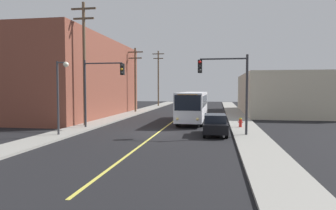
# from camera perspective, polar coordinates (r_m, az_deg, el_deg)

# --- Properties ---
(ground_plane) EXTENTS (120.00, 120.00, 0.00)m
(ground_plane) POSITION_cam_1_polar(r_m,az_deg,el_deg) (24.65, -1.97, -5.30)
(ground_plane) COLOR black
(sidewalk_left) EXTENTS (2.50, 90.00, 0.15)m
(sidewalk_left) POSITION_cam_1_polar(r_m,az_deg,el_deg) (36.15, -10.17, -2.54)
(sidewalk_left) COLOR gray
(sidewalk_left) RESTS_ON ground
(sidewalk_right) EXTENTS (2.50, 90.00, 0.15)m
(sidewalk_right) POSITION_cam_1_polar(r_m,az_deg,el_deg) (34.18, 13.43, -2.90)
(sidewalk_right) COLOR gray
(sidewalk_right) RESTS_ON ground
(lane_stripe_center) EXTENTS (0.16, 60.00, 0.01)m
(lane_stripe_center) POSITION_cam_1_polar(r_m,az_deg,el_deg) (39.37, 2.31, -2.13)
(lane_stripe_center) COLOR #D8CC4C
(lane_stripe_center) RESTS_ON ground
(building_left_brick) EXTENTS (10.00, 23.98, 9.89)m
(building_left_brick) POSITION_cam_1_polar(r_m,az_deg,el_deg) (41.19, -17.08, 4.84)
(building_left_brick) COLOR brown
(building_left_brick) RESTS_ON ground
(building_right_warehouse) EXTENTS (12.00, 20.77, 5.72)m
(building_right_warehouse) POSITION_cam_1_polar(r_m,az_deg,el_deg) (47.19, 21.21, 2.00)
(building_right_warehouse) COLOR beige
(building_right_warehouse) RESTS_ON ground
(city_bus) EXTENTS (2.63, 12.17, 3.20)m
(city_bus) POSITION_cam_1_polar(r_m,az_deg,el_deg) (32.71, 4.79, -0.03)
(city_bus) COLOR silver
(city_bus) RESTS_ON ground
(parked_car_black) EXTENTS (1.94, 4.45, 1.62)m
(parked_car_black) POSITION_cam_1_polar(r_m,az_deg,el_deg) (23.67, 8.88, -3.63)
(parked_car_black) COLOR black
(parked_car_black) RESTS_ON ground
(utility_pole_near) EXTENTS (2.40, 0.28, 11.49)m
(utility_pole_near) POSITION_cam_1_polar(r_m,az_deg,el_deg) (29.62, -15.57, 8.45)
(utility_pole_near) COLOR brown
(utility_pole_near) RESTS_ON sidewalk_left
(utility_pole_mid) EXTENTS (2.40, 0.28, 9.52)m
(utility_pole_mid) POSITION_cam_1_polar(r_m,az_deg,el_deg) (45.62, -6.21, 5.36)
(utility_pole_mid) COLOR brown
(utility_pole_mid) RESTS_ON sidewalk_left
(utility_pole_far) EXTENTS (2.40, 0.28, 10.97)m
(utility_pole_far) POSITION_cam_1_polar(r_m,az_deg,el_deg) (60.55, -1.84, 5.53)
(utility_pole_far) COLOR brown
(utility_pole_far) RESTS_ON sidewalk_left
(traffic_signal_left_corner) EXTENTS (3.75, 0.48, 6.00)m
(traffic_signal_left_corner) POSITION_cam_1_polar(r_m,az_deg,el_deg) (27.42, -12.53, 4.50)
(traffic_signal_left_corner) COLOR #2D2D33
(traffic_signal_left_corner) RESTS_ON sidewalk_left
(traffic_signal_right_corner) EXTENTS (3.75, 0.48, 6.00)m
(traffic_signal_right_corner) POSITION_cam_1_polar(r_m,az_deg,el_deg) (23.16, 10.92, 4.78)
(traffic_signal_right_corner) COLOR #2D2D33
(traffic_signal_right_corner) RESTS_ON sidewalk_right
(street_lamp_left) EXTENTS (0.98, 0.40, 5.50)m
(street_lamp_left) POSITION_cam_1_polar(r_m,az_deg,el_deg) (23.95, -19.69, 3.26)
(street_lamp_left) COLOR #38383D
(street_lamp_left) RESTS_ON sidewalk_left
(fire_hydrant) EXTENTS (0.44, 0.26, 0.84)m
(fire_hydrant) POSITION_cam_1_polar(r_m,az_deg,el_deg) (27.90, 13.55, -3.19)
(fire_hydrant) COLOR red
(fire_hydrant) RESTS_ON sidewalk_right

